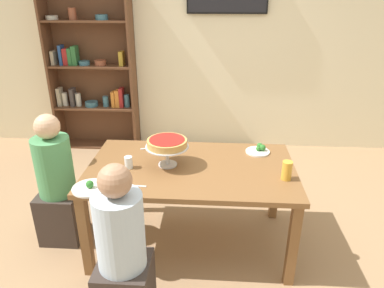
{
  "coord_description": "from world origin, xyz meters",
  "views": [
    {
      "loc": [
        0.17,
        -2.51,
        2.05
      ],
      "look_at": [
        0.0,
        0.1,
        0.89
      ],
      "focal_mm": 33.39,
      "sensor_mm": 36.0,
      "label": 1
    }
  ],
  "objects_px": {
    "dining_table": "(191,176)",
    "cutlery_knife_near": "(134,186)",
    "beer_glass_amber_tall": "(287,170)",
    "water_glass_clear_near": "(129,162)",
    "diner_near_left": "(123,259)",
    "salad_plate_far_diner": "(259,150)",
    "cutlery_fork_near": "(150,148)",
    "salad_plate_near_diner": "(90,187)",
    "deep_dish_pizza_stand": "(167,144)",
    "diner_head_west": "(58,188)",
    "bookshelf": "(91,67)"
  },
  "relations": [
    {
      "from": "dining_table",
      "to": "cutlery_knife_near",
      "type": "bearing_deg",
      "value": -139.35
    },
    {
      "from": "beer_glass_amber_tall",
      "to": "cutlery_knife_near",
      "type": "bearing_deg",
      "value": -170.95
    },
    {
      "from": "water_glass_clear_near",
      "to": "cutlery_knife_near",
      "type": "relative_size",
      "value": 0.53
    },
    {
      "from": "diner_near_left",
      "to": "water_glass_clear_near",
      "type": "height_order",
      "value": "diner_near_left"
    },
    {
      "from": "salad_plate_far_diner",
      "to": "cutlery_fork_near",
      "type": "distance_m",
      "value": 0.95
    },
    {
      "from": "salad_plate_near_diner",
      "to": "dining_table",
      "type": "bearing_deg",
      "value": 29.75
    },
    {
      "from": "deep_dish_pizza_stand",
      "to": "cutlery_knife_near",
      "type": "xyz_separation_m",
      "value": [
        -0.2,
        -0.34,
        -0.18
      ]
    },
    {
      "from": "water_glass_clear_near",
      "to": "diner_head_west",
      "type": "bearing_deg",
      "value": 174.45
    },
    {
      "from": "deep_dish_pizza_stand",
      "to": "salad_plate_near_diner",
      "type": "xyz_separation_m",
      "value": [
        -0.5,
        -0.4,
        -0.17
      ]
    },
    {
      "from": "diner_head_west",
      "to": "cutlery_fork_near",
      "type": "height_order",
      "value": "diner_head_west"
    },
    {
      "from": "diner_near_left",
      "to": "cutlery_fork_near",
      "type": "bearing_deg",
      "value": 0.39
    },
    {
      "from": "deep_dish_pizza_stand",
      "to": "beer_glass_amber_tall",
      "type": "bearing_deg",
      "value": -10.5
    },
    {
      "from": "deep_dish_pizza_stand",
      "to": "beer_glass_amber_tall",
      "type": "distance_m",
      "value": 0.93
    },
    {
      "from": "diner_head_west",
      "to": "beer_glass_amber_tall",
      "type": "bearing_deg",
      "value": -5.0
    },
    {
      "from": "deep_dish_pizza_stand",
      "to": "cutlery_fork_near",
      "type": "distance_m",
      "value": 0.41
    },
    {
      "from": "beer_glass_amber_tall",
      "to": "cutlery_knife_near",
      "type": "relative_size",
      "value": 0.8
    },
    {
      "from": "bookshelf",
      "to": "diner_head_west",
      "type": "xyz_separation_m",
      "value": [
        0.31,
        -2.02,
        -0.6
      ]
    },
    {
      "from": "bookshelf",
      "to": "salad_plate_far_diner",
      "type": "distance_m",
      "value": 2.65
    },
    {
      "from": "salad_plate_far_diner",
      "to": "cutlery_knife_near",
      "type": "relative_size",
      "value": 1.14
    },
    {
      "from": "dining_table",
      "to": "bookshelf",
      "type": "distance_m",
      "value": 2.51
    },
    {
      "from": "dining_table",
      "to": "beer_glass_amber_tall",
      "type": "relative_size",
      "value": 11.35
    },
    {
      "from": "bookshelf",
      "to": "diner_head_west",
      "type": "distance_m",
      "value": 2.12
    },
    {
      "from": "dining_table",
      "to": "water_glass_clear_near",
      "type": "relative_size",
      "value": 17.06
    },
    {
      "from": "water_glass_clear_near",
      "to": "deep_dish_pizza_stand",
      "type": "bearing_deg",
      "value": 12.97
    },
    {
      "from": "bookshelf",
      "to": "cutlery_fork_near",
      "type": "height_order",
      "value": "bookshelf"
    },
    {
      "from": "diner_head_west",
      "to": "salad_plate_near_diner",
      "type": "relative_size",
      "value": 4.52
    },
    {
      "from": "deep_dish_pizza_stand",
      "to": "bookshelf",
      "type": "bearing_deg",
      "value": 121.81
    },
    {
      "from": "diner_near_left",
      "to": "bookshelf",
      "type": "bearing_deg",
      "value": 20.62
    },
    {
      "from": "cutlery_fork_near",
      "to": "salad_plate_near_diner",
      "type": "bearing_deg",
      "value": 45.08
    },
    {
      "from": "diner_near_left",
      "to": "deep_dish_pizza_stand",
      "type": "bearing_deg",
      "value": -12.99
    },
    {
      "from": "dining_table",
      "to": "salad_plate_near_diner",
      "type": "height_order",
      "value": "salad_plate_near_diner"
    },
    {
      "from": "diner_near_left",
      "to": "deep_dish_pizza_stand",
      "type": "xyz_separation_m",
      "value": [
        0.19,
        0.81,
        0.43
      ]
    },
    {
      "from": "deep_dish_pizza_stand",
      "to": "diner_near_left",
      "type": "bearing_deg",
      "value": -102.99
    },
    {
      "from": "diner_head_west",
      "to": "salad_plate_near_diner",
      "type": "bearing_deg",
      "value": -42.04
    },
    {
      "from": "cutlery_fork_near",
      "to": "deep_dish_pizza_stand",
      "type": "bearing_deg",
      "value": 99.83
    },
    {
      "from": "dining_table",
      "to": "cutlery_fork_near",
      "type": "height_order",
      "value": "cutlery_fork_near"
    },
    {
      "from": "bookshelf",
      "to": "salad_plate_near_diner",
      "type": "xyz_separation_m",
      "value": [
        0.75,
        -2.41,
        -0.33
      ]
    },
    {
      "from": "diner_near_left",
      "to": "cutlery_knife_near",
      "type": "xyz_separation_m",
      "value": [
        -0.01,
        0.46,
        0.25
      ]
    },
    {
      "from": "salad_plate_near_diner",
      "to": "cutlery_fork_near",
      "type": "relative_size",
      "value": 1.41
    },
    {
      "from": "water_glass_clear_near",
      "to": "dining_table",
      "type": "bearing_deg",
      "value": 6.8
    },
    {
      "from": "dining_table",
      "to": "diner_near_left",
      "type": "xyz_separation_m",
      "value": [
        -0.38,
        -0.8,
        -0.16
      ]
    },
    {
      "from": "salad_plate_near_diner",
      "to": "cutlery_fork_near",
      "type": "height_order",
      "value": "salad_plate_near_diner"
    },
    {
      "from": "bookshelf",
      "to": "diner_near_left",
      "type": "xyz_separation_m",
      "value": [
        1.06,
        -2.82,
        -0.6
      ]
    },
    {
      "from": "dining_table",
      "to": "deep_dish_pizza_stand",
      "type": "distance_m",
      "value": 0.33
    },
    {
      "from": "dining_table",
      "to": "bookshelf",
      "type": "relative_size",
      "value": 0.74
    },
    {
      "from": "diner_head_west",
      "to": "beer_glass_amber_tall",
      "type": "relative_size",
      "value": 7.97
    },
    {
      "from": "diner_near_left",
      "to": "diner_head_west",
      "type": "height_order",
      "value": "same"
    },
    {
      "from": "bookshelf",
      "to": "salad_plate_near_diner",
      "type": "relative_size",
      "value": 8.7
    },
    {
      "from": "deep_dish_pizza_stand",
      "to": "cutlery_knife_near",
      "type": "distance_m",
      "value": 0.43
    },
    {
      "from": "diner_near_left",
      "to": "cutlery_knife_near",
      "type": "relative_size",
      "value": 6.39
    }
  ]
}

